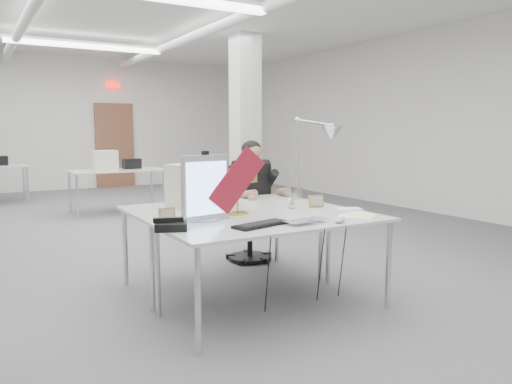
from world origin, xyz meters
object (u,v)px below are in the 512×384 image
Objects in this scene: laptop at (311,222)px; bankers_lamp at (238,195)px; beige_monitor at (196,186)px; desk_main at (276,221)px; desk_phone at (171,226)px; architect_lamp at (312,160)px; monitor at (206,188)px; office_chair at (250,210)px; seated_person at (252,181)px.

laptop is 0.73m from bankers_lamp.
beige_monitor reaches higher than laptop.
beige_monitor is at bearing 107.75° from desk_main.
architect_lamp reaches higher than desk_phone.
monitor reaches higher than beige_monitor.
bankers_lamp is (-0.14, 0.37, 0.18)m from desk_main.
desk_main is 1.63m from office_chair.
beige_monitor is at bearing 100.76° from laptop.
office_chair is at bearing 89.26° from seated_person.
desk_main is 3.51× the size of monitor.
monitor is 1.23× the size of beige_monitor.
beige_monitor is (0.20, 0.65, -0.06)m from monitor.
office_chair is 5.12× the size of desk_phone.
laptop is (0.13, -0.29, 0.03)m from desk_main.
desk_main is 0.85m from desk_phone.
desk_main is at bearing -44.38° from bankers_lamp.
bankers_lamp is at bearing -124.57° from office_chair.
desk_phone is at bearing -151.22° from architect_lamp.
office_chair is at bearing 81.15° from bankers_lamp.
seated_person reaches higher than desk_phone.
laptop is (-0.49, -1.74, -0.13)m from seated_person.
desk_phone reaches higher than laptop.
architect_lamp is (0.21, -0.85, 0.59)m from office_chair.
laptop reaches higher than desk_main.
bankers_lamp is at bearing 12.69° from monitor.
bankers_lamp is 1.03m from architect_lamp.
beige_monitor is 0.51× the size of architect_lamp.
office_chair is (0.62, 1.50, -0.17)m from desk_main.
office_chair is 2.23× the size of monitor.
beige_monitor reaches higher than desk_phone.
architect_lamp is at bearing 41.83° from desk_phone.
beige_monitor is (-0.90, -0.56, 0.05)m from seated_person.
beige_monitor is (0.56, 0.85, 0.17)m from desk_phone.
architect_lamp reaches higher than office_chair.
office_chair is at bearing 41.17° from monitor.
bankers_lamp is at bearing 46.80° from desk_phone.
laptop is 1.04m from desk_phone.
office_chair is 1.39× the size of architect_lamp.
beige_monitor is at bearing 130.58° from bankers_lamp.
office_chair reaches higher than bankers_lamp.
monitor is at bearing -125.77° from beige_monitor.
laptop is (-0.49, -1.79, 0.20)m from office_chair.
bankers_lamp is at bearing 103.70° from laptop.
desk_main is at bearing 105.99° from laptop.
seated_person reaches higher than laptop.
seated_person is 0.99× the size of architect_lamp.
laptop is at bearing -65.26° from desk_main.
bankers_lamp is 0.40× the size of architect_lamp.
beige_monitor is (-0.14, 0.52, 0.03)m from bankers_lamp.
beige_monitor is at bearing -148.83° from seated_person.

